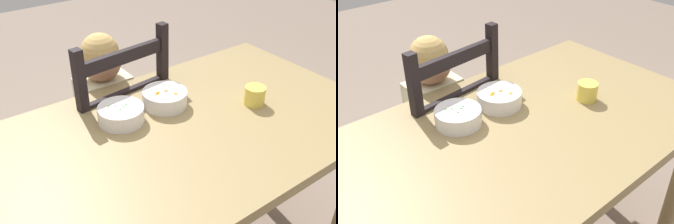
% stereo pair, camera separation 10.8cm
% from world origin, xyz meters
% --- Properties ---
extents(dining_table, '(1.43, 0.82, 0.74)m').
position_xyz_m(dining_table, '(0.00, 0.00, 0.64)').
color(dining_table, '#957E50').
rests_on(dining_table, ground).
extents(dining_chair, '(0.46, 0.46, 0.98)m').
position_xyz_m(dining_chair, '(-0.05, 0.45, 0.46)').
color(dining_chair, black).
rests_on(dining_chair, ground).
extents(child_figure, '(0.32, 0.31, 0.94)m').
position_xyz_m(child_figure, '(-0.06, 0.45, 0.62)').
color(child_figure, beige).
rests_on(child_figure, ground).
extents(bowl_of_peas, '(0.16, 0.16, 0.06)m').
position_xyz_m(bowl_of_peas, '(-0.15, 0.16, 0.77)').
color(bowl_of_peas, white).
rests_on(bowl_of_peas, dining_table).
extents(bowl_of_carrots, '(0.17, 0.17, 0.06)m').
position_xyz_m(bowl_of_carrots, '(0.04, 0.16, 0.78)').
color(bowl_of_carrots, white).
rests_on(bowl_of_carrots, dining_table).
extents(spoon, '(0.14, 0.07, 0.01)m').
position_xyz_m(spoon, '(-0.01, 0.16, 0.75)').
color(spoon, silver).
rests_on(spoon, dining_table).
extents(drinking_cup, '(0.08, 0.08, 0.07)m').
position_xyz_m(drinking_cup, '(0.31, -0.03, 0.78)').
color(drinking_cup, '#E8CE4D').
rests_on(drinking_cup, dining_table).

